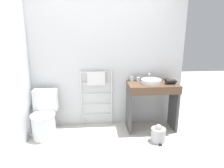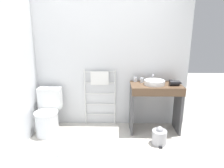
{
  "view_description": "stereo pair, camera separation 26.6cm",
  "coord_description": "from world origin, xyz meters",
  "px_view_note": "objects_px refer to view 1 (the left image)",
  "views": [
    {
      "loc": [
        -0.16,
        -2.19,
        1.79
      ],
      "look_at": [
        0.07,
        0.66,
        1.0
      ],
      "focal_mm": 32.0,
      "sensor_mm": 36.0,
      "label": 1
    },
    {
      "loc": [
        0.11,
        -2.19,
        1.79
      ],
      "look_at": [
        0.07,
        0.66,
        1.0
      ],
      "focal_mm": 32.0,
      "sensor_mm": 36.0,
      "label": 2
    }
  ],
  "objects_px": {
    "sink_basin": "(151,81)",
    "cup_near_edge": "(138,80)",
    "hair_dryer": "(171,81)",
    "toilet": "(44,118)",
    "trash_bin": "(158,134)",
    "cup_near_wall": "(132,79)",
    "towel_radiator": "(96,87)"
  },
  "relations": [
    {
      "from": "cup_near_wall",
      "to": "trash_bin",
      "type": "distance_m",
      "value": 1.06
    },
    {
      "from": "cup_near_edge",
      "to": "trash_bin",
      "type": "bearing_deg",
      "value": -67.65
    },
    {
      "from": "towel_radiator",
      "to": "cup_near_edge",
      "type": "xyz_separation_m",
      "value": [
        0.76,
        -0.1,
        0.14
      ]
    },
    {
      "from": "towel_radiator",
      "to": "hair_dryer",
      "type": "distance_m",
      "value": 1.32
    },
    {
      "from": "cup_near_edge",
      "to": "towel_radiator",
      "type": "bearing_deg",
      "value": 172.54
    },
    {
      "from": "cup_near_edge",
      "to": "toilet",
      "type": "bearing_deg",
      "value": -172.17
    },
    {
      "from": "cup_near_wall",
      "to": "cup_near_edge",
      "type": "bearing_deg",
      "value": -28.23
    },
    {
      "from": "hair_dryer",
      "to": "trash_bin",
      "type": "height_order",
      "value": "hair_dryer"
    },
    {
      "from": "trash_bin",
      "to": "cup_near_wall",
      "type": "bearing_deg",
      "value": 118.6
    },
    {
      "from": "cup_near_wall",
      "to": "cup_near_edge",
      "type": "relative_size",
      "value": 1.07
    },
    {
      "from": "toilet",
      "to": "cup_near_edge",
      "type": "distance_m",
      "value": 1.76
    },
    {
      "from": "toilet",
      "to": "trash_bin",
      "type": "height_order",
      "value": "toilet"
    },
    {
      "from": "hair_dryer",
      "to": "trash_bin",
      "type": "relative_size",
      "value": 0.68
    },
    {
      "from": "sink_basin",
      "to": "cup_near_edge",
      "type": "relative_size",
      "value": 4.19
    },
    {
      "from": "trash_bin",
      "to": "hair_dryer",
      "type": "bearing_deg",
      "value": 52.77
    },
    {
      "from": "towel_radiator",
      "to": "cup_near_wall",
      "type": "height_order",
      "value": "towel_radiator"
    },
    {
      "from": "cup_near_edge",
      "to": "hair_dryer",
      "type": "distance_m",
      "value": 0.56
    },
    {
      "from": "towel_radiator",
      "to": "sink_basin",
      "type": "bearing_deg",
      "value": -13.64
    },
    {
      "from": "sink_basin",
      "to": "cup_near_edge",
      "type": "height_order",
      "value": "cup_near_edge"
    },
    {
      "from": "towel_radiator",
      "to": "trash_bin",
      "type": "bearing_deg",
      "value": -34.08
    },
    {
      "from": "cup_near_wall",
      "to": "cup_near_edge",
      "type": "height_order",
      "value": "cup_near_wall"
    },
    {
      "from": "sink_basin",
      "to": "hair_dryer",
      "type": "relative_size",
      "value": 1.7
    },
    {
      "from": "toilet",
      "to": "hair_dryer",
      "type": "bearing_deg",
      "value": 1.21
    },
    {
      "from": "hair_dryer",
      "to": "trash_bin",
      "type": "distance_m",
      "value": 0.92
    },
    {
      "from": "cup_near_wall",
      "to": "trash_bin",
      "type": "relative_size",
      "value": 0.29
    },
    {
      "from": "sink_basin",
      "to": "trash_bin",
      "type": "bearing_deg",
      "value": -85.18
    },
    {
      "from": "toilet",
      "to": "sink_basin",
      "type": "bearing_deg",
      "value": 2.93
    },
    {
      "from": "towel_radiator",
      "to": "trash_bin",
      "type": "relative_size",
      "value": 3.55
    },
    {
      "from": "toilet",
      "to": "towel_radiator",
      "type": "xyz_separation_m",
      "value": [
        0.89,
        0.33,
        0.44
      ]
    },
    {
      "from": "hair_dryer",
      "to": "trash_bin",
      "type": "xyz_separation_m",
      "value": [
        -0.3,
        -0.39,
        -0.78
      ]
    },
    {
      "from": "sink_basin",
      "to": "cup_near_edge",
      "type": "distance_m",
      "value": 0.24
    },
    {
      "from": "toilet",
      "to": "sink_basin",
      "type": "distance_m",
      "value": 1.94
    }
  ]
}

